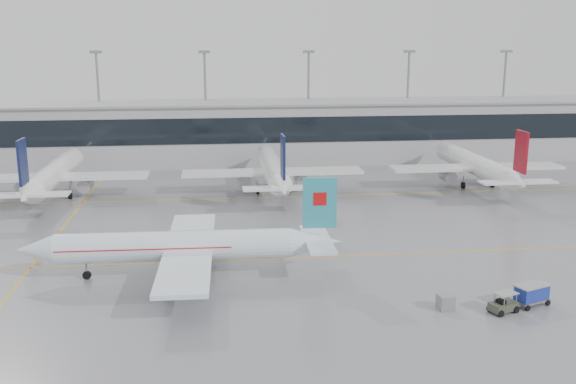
{
  "coord_description": "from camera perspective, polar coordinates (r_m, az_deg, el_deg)",
  "views": [
    {
      "loc": [
        -9.58,
        -69.63,
        24.23
      ],
      "look_at": [
        0.0,
        12.0,
        5.0
      ],
      "focal_mm": 40.0,
      "sensor_mm": 36.0,
      "label": 1
    }
  ],
  "objects": [
    {
      "name": "taxi_line_main",
      "position": [
        74.35,
        1.08,
        -5.85
      ],
      "size": [
        120.0,
        0.25,
        0.01
      ],
      "primitive_type": "cube",
      "color": "orange",
      "rests_on": "ground"
    },
    {
      "name": "ground",
      "position": [
        74.35,
        1.08,
        -5.85
      ],
      "size": [
        320.0,
        320.0,
        0.0
      ],
      "primitive_type": "plane",
      "color": "gray",
      "rests_on": "ground"
    },
    {
      "name": "baggage_cart",
      "position": [
        65.28,
        20.84,
        -8.4
      ],
      "size": [
        3.74,
        2.89,
        2.05
      ],
      "rotation": [
        0.0,
        0.0,
        0.37
      ],
      "color": "gray",
      "rests_on": "ground"
    },
    {
      "name": "taxi_line_cross",
      "position": [
        90.37,
        -19.52,
        -3.16
      ],
      "size": [
        0.25,
        60.0,
        0.01
      ],
      "primitive_type": "cube",
      "color": "orange",
      "rests_on": "ground"
    },
    {
      "name": "air_canada_jet",
      "position": [
        68.5,
        -8.98,
        -4.82
      ],
      "size": [
        34.02,
        26.5,
        10.43
      ],
      "rotation": [
        0.0,
        0.0,
        3.11
      ],
      "color": "white",
      "rests_on": "ground"
    },
    {
      "name": "baggage_tug",
      "position": [
        62.95,
        18.58,
        -9.54
      ],
      "size": [
        3.9,
        2.42,
        1.87
      ],
      "rotation": [
        0.0,
        0.0,
        0.37
      ],
      "color": "#394133",
      "rests_on": "ground"
    },
    {
      "name": "terminal_roof",
      "position": [
        132.53,
        -2.54,
        7.95
      ],
      "size": [
        182.0,
        16.0,
        0.4
      ],
      "primitive_type": "cube",
      "color": "gray",
      "rests_on": "ground"
    },
    {
      "name": "parked_jet_c",
      "position": [
        105.77,
        -1.37,
        1.98
      ],
      "size": [
        29.64,
        36.96,
        11.72
      ],
      "rotation": [
        0.0,
        0.0,
        1.57
      ],
      "color": "white",
      "rests_on": "ground"
    },
    {
      "name": "taxi_line_north",
      "position": [
        102.98,
        -1.17,
        -0.44
      ],
      "size": [
        120.0,
        0.25,
        0.01
      ],
      "primitive_type": "cube",
      "color": "orange",
      "rests_on": "ground"
    },
    {
      "name": "parked_jet_b",
      "position": [
        108.36,
        -20.13,
        1.44
      ],
      "size": [
        29.64,
        36.96,
        11.72
      ],
      "rotation": [
        0.0,
        0.0,
        1.57
      ],
      "color": "white",
      "rests_on": "ground"
    },
    {
      "name": "parked_jet_d",
      "position": [
        114.38,
        16.38,
        2.3
      ],
      "size": [
        29.64,
        36.96,
        11.72
      ],
      "rotation": [
        0.0,
        0.0,
        1.57
      ],
      "color": "white",
      "rests_on": "ground"
    },
    {
      "name": "light_masts",
      "position": [
        138.39,
        -2.73,
        8.64
      ],
      "size": [
        156.4,
        1.0,
        22.6
      ],
      "color": "gray",
      "rests_on": "ground"
    },
    {
      "name": "terminal_glass",
      "position": [
        125.57,
        -2.27,
        5.5
      ],
      "size": [
        180.0,
        0.2,
        5.0
      ],
      "primitive_type": "cube",
      "color": "black",
      "rests_on": "ground"
    },
    {
      "name": "terminal",
      "position": [
        133.23,
        -2.52,
        5.29
      ],
      "size": [
        180.0,
        15.0,
        12.0
      ],
      "primitive_type": "cube",
      "color": "#A4A4A8",
      "rests_on": "ground"
    },
    {
      "name": "gse_unit",
      "position": [
        62.13,
        13.82,
        -9.49
      ],
      "size": [
        1.54,
        1.45,
        1.4
      ],
      "primitive_type": "cube",
      "rotation": [
        0.0,
        0.0,
        0.11
      ],
      "color": "gray",
      "rests_on": "ground"
    }
  ]
}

